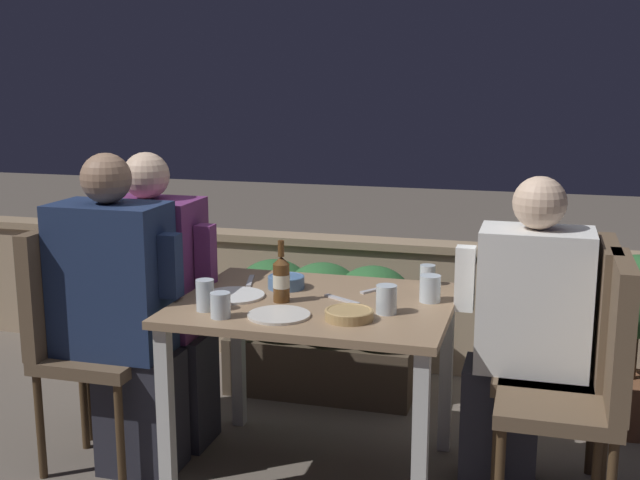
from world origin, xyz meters
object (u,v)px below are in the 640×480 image
object	(u,v)px
person_navy_jumper	(121,315)
chair_left_near	(76,324)
potted_plant	(636,324)
chair_right_near	(590,372)
chair_left_far	(116,306)
person_white_polo	(522,336)
person_purple_stripe	(159,300)
chair_right_far	(579,346)
beer_bottle	(281,278)

from	to	relation	value
person_navy_jumper	chair_left_near	bearing A→B (deg)	-180.00
potted_plant	chair_right_near	bearing A→B (deg)	-104.69
chair_left_far	person_white_polo	xyz separation A→B (m)	(1.66, -0.01, 0.02)
chair_left_far	person_white_polo	size ratio (longest dim) A/B	0.81
person_navy_jumper	person_purple_stripe	xyz separation A→B (m)	(0.02, 0.27, -0.01)
chair_left_near	person_white_polo	xyz separation A→B (m)	(1.69, 0.26, 0.02)
chair_left_near	person_white_polo	size ratio (longest dim) A/B	0.81
person_navy_jumper	person_white_polo	size ratio (longest dim) A/B	1.06
chair_right_far	potted_plant	xyz separation A→B (m)	(0.26, 0.64, -0.09)
person_purple_stripe	person_white_polo	xyz separation A→B (m)	(1.46, -0.01, -0.02)
chair_left_near	beer_bottle	bearing A→B (deg)	6.31
chair_right_far	beer_bottle	bearing A→B (deg)	-171.04
person_white_polo	potted_plant	distance (m)	0.79
person_navy_jumper	person_purple_stripe	world-z (taller)	person_navy_jumper
chair_left_near	chair_right_far	xyz separation A→B (m)	(1.89, 0.26, 0.00)
chair_left_near	person_navy_jumper	xyz separation A→B (m)	(0.20, 0.00, 0.05)
person_navy_jumper	beer_bottle	distance (m)	0.65
chair_left_far	beer_bottle	bearing A→B (deg)	-12.54
chair_right_near	person_white_polo	distance (m)	0.35
beer_bottle	potted_plant	distance (m)	1.59
chair_left_far	potted_plant	size ratio (longest dim) A/B	1.22
chair_left_far	chair_right_near	xyz separation A→B (m)	(1.89, -0.27, 0.00)
person_navy_jumper	chair_right_far	world-z (taller)	person_navy_jumper
chair_right_near	chair_left_far	bearing A→B (deg)	171.82
chair_left_far	chair_right_near	size ratio (longest dim) A/B	1.00
person_navy_jumper	person_white_polo	xyz separation A→B (m)	(1.49, 0.26, -0.03)
person_purple_stripe	chair_right_far	xyz separation A→B (m)	(1.67, -0.01, -0.04)
person_navy_jumper	potted_plant	size ratio (longest dim) A/B	1.59
chair_right_near	beer_bottle	distance (m)	1.12
chair_left_near	person_white_polo	bearing A→B (deg)	8.74
chair_left_far	person_purple_stripe	world-z (taller)	person_purple_stripe
chair_right_near	potted_plant	distance (m)	0.93
chair_right_far	chair_right_near	bearing A→B (deg)	-84.81
chair_right_far	person_navy_jumper	bearing A→B (deg)	-171.27
person_navy_jumper	chair_right_near	size ratio (longest dim) A/B	1.30
chair_left_near	potted_plant	xyz separation A→B (m)	(2.15, 0.90, -0.09)
chair_left_far	beer_bottle	distance (m)	0.84
potted_plant	person_navy_jumper	bearing A→B (deg)	-155.34
chair_right_far	person_white_polo	xyz separation A→B (m)	(-0.20, -0.00, 0.02)
chair_left_near	beer_bottle	world-z (taller)	chair_left_near
potted_plant	chair_left_near	bearing A→B (deg)	-157.39
chair_left_far	person_purple_stripe	distance (m)	0.20
person_navy_jumper	beer_bottle	xyz separation A→B (m)	(0.62, 0.09, 0.17)
chair_left_near	chair_right_far	bearing A→B (deg)	7.82
person_purple_stripe	chair_left_near	bearing A→B (deg)	-130.03
chair_right_near	beer_bottle	bearing A→B (deg)	175.05
person_navy_jumper	chair_left_far	world-z (taller)	person_navy_jumper
person_purple_stripe	chair_right_near	size ratio (longest dim) A/B	1.28
chair_left_far	chair_right_far	world-z (taller)	same
chair_left_far	person_purple_stripe	size ratio (longest dim) A/B	0.78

